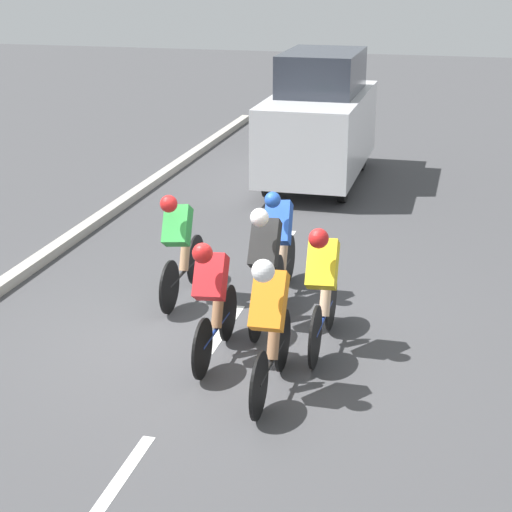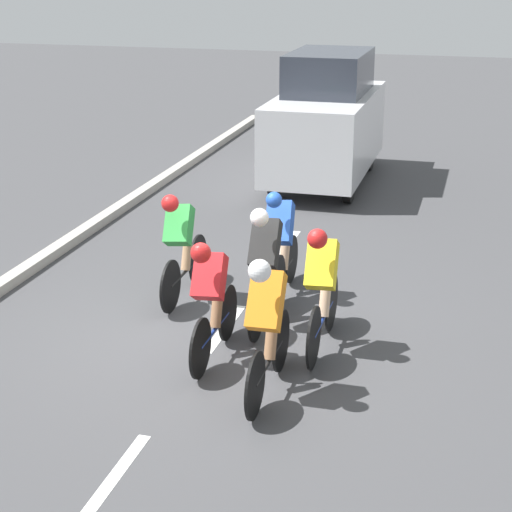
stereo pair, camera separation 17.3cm
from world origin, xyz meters
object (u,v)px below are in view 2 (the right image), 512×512
Objects in this scene: cyclist_black at (266,263)px; cyclist_red at (211,296)px; cyclist_blue at (281,241)px; cyclist_yellow at (322,285)px; cyclist_orange at (267,322)px; cyclist_green at (181,243)px; support_car at (326,120)px.

cyclist_red is at bearing 72.62° from cyclist_black.
cyclist_yellow is (-0.81, 1.40, 0.01)m from cyclist_blue.
cyclist_red is at bearing -38.67° from cyclist_orange.
cyclist_red is (0.29, 1.96, -0.02)m from cyclist_blue.
cyclist_black reaches higher than cyclist_green.
cyclist_yellow reaches higher than cyclist_red.
cyclist_green is at bearing -52.34° from cyclist_orange.
cyclist_red is 0.94× the size of cyclist_yellow.
cyclist_blue is at bearing -79.28° from cyclist_orange.
cyclist_yellow reaches higher than cyclist_green.
cyclist_orange is 1.74m from cyclist_black.
cyclist_blue is 1.27m from cyclist_green.
cyclist_yellow is (-1.10, -0.56, 0.03)m from cyclist_red.
cyclist_red is at bearing 91.99° from support_car.
cyclist_green is 1.36m from cyclist_black.
cyclist_black is at bearing 95.05° from support_car.
cyclist_black is (-0.33, -1.06, 0.04)m from cyclist_red.
cyclist_yellow is 0.42× the size of support_car.
cyclist_green is at bearing -26.74° from cyclist_yellow.
cyclist_orange is (-0.49, 2.59, 0.04)m from cyclist_blue.
cyclist_orange is 0.42× the size of support_car.
cyclist_blue is at bearing 95.41° from support_car.
cyclist_red is (-0.92, 1.58, -0.01)m from cyclist_green.
cyclist_green is 0.99× the size of cyclist_yellow.
support_car is at bearing -84.59° from cyclist_blue.
cyclist_blue is 6.00m from support_car.
cyclist_black is at bearing 92.67° from cyclist_blue.
cyclist_black reaches higher than cyclist_yellow.
cyclist_black is (-0.04, 0.91, 0.03)m from cyclist_blue.
cyclist_black is 6.90m from support_car.
cyclist_black is at bearing 157.46° from cyclist_green.
cyclist_blue reaches higher than cyclist_green.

